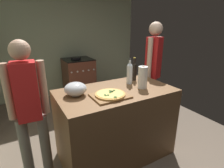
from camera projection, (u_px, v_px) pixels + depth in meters
ground_plane at (93, 120)px, 3.32m from camera, size 3.83×3.79×0.02m
kitchen_wall_rear at (64, 41)px, 4.25m from camera, size 3.83×0.10×2.60m
counter at (116, 123)px, 2.31m from camera, size 1.42×0.79×0.93m
cutting_board at (110, 96)px, 1.96m from camera, size 0.40×0.32×0.02m
pizza at (110, 94)px, 1.96m from camera, size 0.34×0.34×0.03m
mixing_bowl at (75, 89)px, 1.98m from camera, size 0.25×0.25×0.15m
paper_towel_roll at (143, 77)px, 2.20m from camera, size 0.12×0.12×0.28m
wine_bottle_dark at (130, 73)px, 2.35m from camera, size 0.08×0.08×0.34m
wine_bottle_amber at (134, 71)px, 2.51m from camera, size 0.07×0.07×0.33m
stove at (79, 78)px, 4.28m from camera, size 0.65×0.64×0.96m
person_in_stripes at (29, 107)px, 1.78m from camera, size 0.39×0.22×1.57m
person_in_red at (153, 69)px, 2.88m from camera, size 0.34×0.26×1.73m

